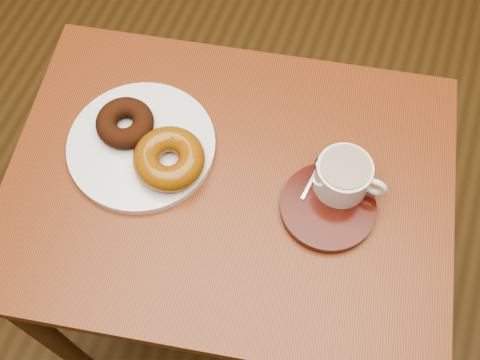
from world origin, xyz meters
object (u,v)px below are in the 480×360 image
(cafe_table, at_px, (230,209))
(saucer, at_px, (328,207))
(coffee_cup, at_px, (344,176))
(donut_plate, at_px, (142,146))

(cafe_table, height_order, saucer, saucer)
(saucer, distance_m, coffee_cup, 0.06)
(donut_plate, xyz_separation_m, saucer, (0.33, -0.01, 0.00))
(donut_plate, distance_m, saucer, 0.33)
(saucer, bearing_deg, cafe_table, -177.90)
(cafe_table, height_order, donut_plate, donut_plate)
(donut_plate, distance_m, coffee_cup, 0.34)
(donut_plate, relative_size, coffee_cup, 2.14)
(cafe_table, relative_size, donut_plate, 3.27)
(cafe_table, xyz_separation_m, donut_plate, (-0.16, 0.01, 0.12))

